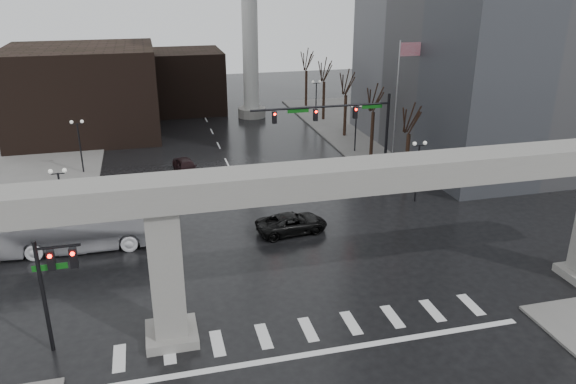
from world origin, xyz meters
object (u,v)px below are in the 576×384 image
signal_mast_arm (346,121)px  pickup_truck (292,223)px  city_bus (75,223)px  far_car (186,167)px

signal_mast_arm → pickup_truck: size_ratio=2.36×
city_bus → far_car: (8.42, 13.25, -1.08)m
far_car → pickup_truck: bearing=-78.1°
pickup_truck → city_bus: size_ratio=0.39×
city_bus → far_car: size_ratio=3.01×
pickup_truck → far_car: 15.85m
city_bus → far_car: bearing=-30.6°
pickup_truck → far_car: size_ratio=1.18×
signal_mast_arm → city_bus: signal_mast_arm is taller
signal_mast_arm → pickup_truck: signal_mast_arm is taller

